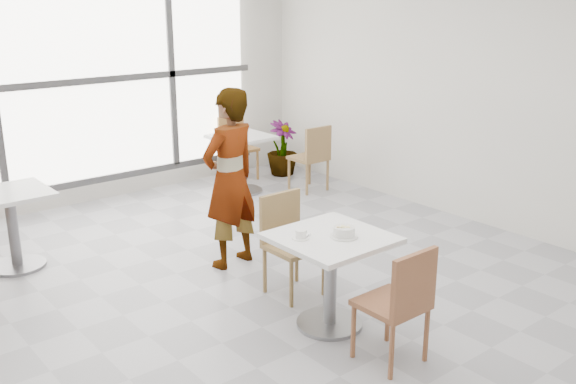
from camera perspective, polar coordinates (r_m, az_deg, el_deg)
floor at (r=5.66m, az=-1.95°, el=-9.01°), size 7.00×7.00×0.00m
wall_back at (r=8.21m, az=-17.30°, el=9.40°), size 6.00×0.00×6.00m
wall_right at (r=7.37m, az=16.99°, el=8.63°), size 0.00×7.00×7.00m
window at (r=8.15m, az=-17.13°, el=9.36°), size 4.60×0.07×2.52m
main_table at (r=4.97m, az=3.78°, el=-6.31°), size 0.80×0.80×0.75m
chair_near at (r=4.53m, az=9.90°, el=-9.27°), size 0.42×0.42×0.87m
chair_far at (r=5.54m, az=0.00°, el=-3.96°), size 0.42×0.42×0.87m
oatmeal_bowl at (r=4.84m, az=4.96°, el=-3.51°), size 0.21×0.21×0.09m
coffee_cup at (r=4.80m, az=1.15°, el=-3.78°), size 0.16×0.13×0.07m
person at (r=6.01m, az=-5.14°, el=1.16°), size 0.68×0.50×1.70m
bg_table_left at (r=6.55m, az=-23.17°, el=-2.16°), size 0.70×0.70×0.75m
bg_table_right at (r=8.39m, az=-4.10°, el=3.23°), size 0.70×0.70×0.75m
bg_chair_right_near at (r=8.40m, az=2.18°, el=3.37°), size 0.42×0.42×0.87m
bg_chair_right_far at (r=9.05m, az=-4.64°, el=4.32°), size 0.42×0.42×0.87m
plant_right at (r=9.21m, az=-0.51°, el=3.89°), size 0.50×0.50×0.77m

